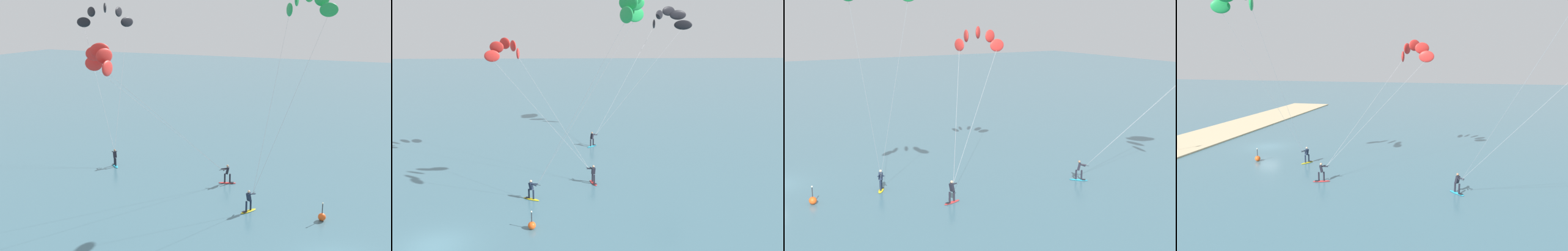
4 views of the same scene
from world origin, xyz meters
The scene contains 4 objects.
kitesurfer_nearshore centered at (2.88, 17.52, 10.73)m, with size 10.54×9.67×12.36m.
kitesurfer_mid_water centered at (20.09, 28.82, 13.52)m, with size 12.41×10.25×15.34m.
kitesurfer_far_out centered at (12.79, 5.30, 14.49)m, with size 9.51×5.20×16.32m.
marker_buoy centered at (6.14, 2.19, 0.30)m, with size 0.56×0.56×1.38m.
Camera 1 is at (-27.59, -2.49, 14.76)m, focal length 45.63 mm.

